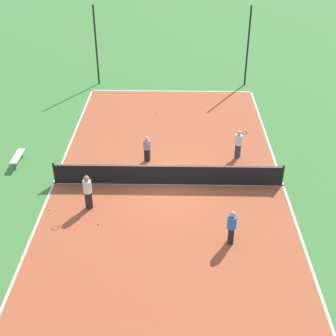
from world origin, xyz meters
name	(u,v)px	position (x,y,z in m)	size (l,w,h in m)	color
ground_plane	(168,185)	(0.00, 0.00, 0.00)	(80.00, 80.00, 0.00)	#47843D
court_surface	(168,184)	(0.00, 0.00, 0.01)	(10.69, 22.61, 0.02)	#B75633
tennis_net	(168,174)	(0.00, 0.00, 0.57)	(10.49, 0.10, 1.07)	black
bench	(18,157)	(-7.44, 1.74, 0.39)	(0.36, 1.47, 0.45)	silver
player_baseline_gray	(147,147)	(-1.07, 2.11, 0.78)	(0.46, 0.46, 1.36)	black
player_near_white	(87,190)	(-3.34, -1.89, 0.94)	(0.96, 0.79, 1.60)	black
player_far_white	(239,143)	(3.46, 2.53, 0.87)	(0.82, 0.95, 1.50)	navy
player_near_blue	(232,226)	(2.48, -4.04, 0.86)	(0.37, 0.37, 1.48)	black
tennis_ball_left_sideline	(157,113)	(-0.83, 7.73, 0.06)	(0.07, 0.07, 0.07)	#CCE033
tennis_ball_midcourt	(98,224)	(-2.78, -3.01, 0.06)	(0.07, 0.07, 0.07)	#CCE033
tennis_ball_right_alley	(49,209)	(-5.02, -2.08, 0.06)	(0.07, 0.07, 0.07)	#CCE033
fence_post_back_left	(96,46)	(-5.01, 12.53, 2.64)	(0.12, 0.12, 5.29)	black
fence_post_back_right	(248,47)	(5.01, 12.53, 2.64)	(0.12, 0.12, 5.29)	black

